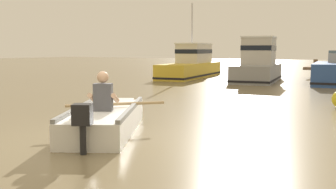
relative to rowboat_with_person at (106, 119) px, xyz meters
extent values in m
plane|color=#7A6B4C|center=(0.48, -0.62, -0.25)|extent=(120.00, 120.00, 0.00)
cylinder|color=brown|center=(0.61, 18.10, 0.27)|extent=(0.24, 0.24, 1.04)
cube|color=white|center=(0.03, -0.06, -0.03)|extent=(2.43, 3.25, 0.44)
cube|color=white|center=(-0.78, 1.46, -0.03)|extent=(0.72, 0.64, 0.42)
cube|color=gray|center=(-0.42, -0.30, 0.22)|extent=(1.50, 2.72, 0.08)
cube|color=gray|center=(0.48, 0.18, 0.22)|extent=(1.50, 2.72, 0.08)
cube|color=white|center=(0.08, -0.15, 0.15)|extent=(1.02, 0.72, 0.06)
cylinder|color=black|center=(0.81, -1.52, 0.02)|extent=(0.14, 0.14, 0.54)
cube|color=black|center=(0.81, -1.52, 0.37)|extent=(0.36, 0.34, 0.32)
cube|color=#4C4C51|center=(0.10, -0.19, 0.45)|extent=(0.40, 0.35, 0.52)
sphere|color=tan|center=(0.10, -0.19, 0.83)|extent=(0.22, 0.22, 0.22)
cylinder|color=tan|center=(-0.11, -0.25, 0.43)|extent=(0.28, 0.42, 0.23)
cylinder|color=tan|center=(0.27, -0.05, 0.43)|extent=(0.28, 0.42, 0.23)
cylinder|color=tan|center=(0.00, 0.32, 0.25)|extent=(1.43, 1.48, 0.06)
cube|color=gold|center=(-5.59, 14.33, 0.16)|extent=(2.59, 6.91, 0.82)
cube|color=black|center=(-5.59, 14.33, -0.11)|extent=(2.64, 6.96, 0.10)
cube|color=silver|center=(-5.67, 14.93, 1.11)|extent=(1.69, 2.99, 1.07)
cube|color=black|center=(-5.67, 14.93, 1.24)|extent=(1.72, 3.02, 0.24)
cube|color=white|center=(-5.67, 14.93, 1.68)|extent=(1.77, 3.14, 0.08)
cylinder|color=silver|center=(-5.61, 14.49, 2.28)|extent=(0.10, 0.10, 3.43)
cube|color=gray|center=(-1.32, 13.34, 0.17)|extent=(2.57, 4.92, 0.85)
cube|color=black|center=(-1.32, 13.34, -0.10)|extent=(2.62, 4.97, 0.10)
cube|color=beige|center=(-1.38, 13.75, 1.26)|extent=(1.75, 2.17, 1.33)
cube|color=black|center=(-1.38, 13.75, 1.43)|extent=(1.78, 2.20, 0.24)
cube|color=white|center=(-1.38, 13.75, 1.97)|extent=(1.84, 2.28, 0.08)
cube|color=#2D519E|center=(2.22, 13.91, 0.24)|extent=(2.38, 4.96, 0.98)
cube|color=black|center=(2.22, 13.91, -0.08)|extent=(2.42, 5.01, 0.10)
cube|color=#B2ADA3|center=(2.18, 14.27, 0.94)|extent=(0.69, 0.57, 0.44)
cube|color=slate|center=(2.15, 14.52, 1.12)|extent=(0.63, 0.12, 0.36)
camera|label=1|loc=(4.91, -5.87, 1.34)|focal=41.89mm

